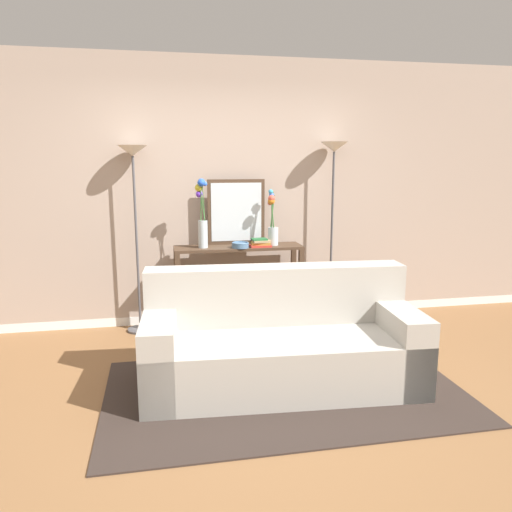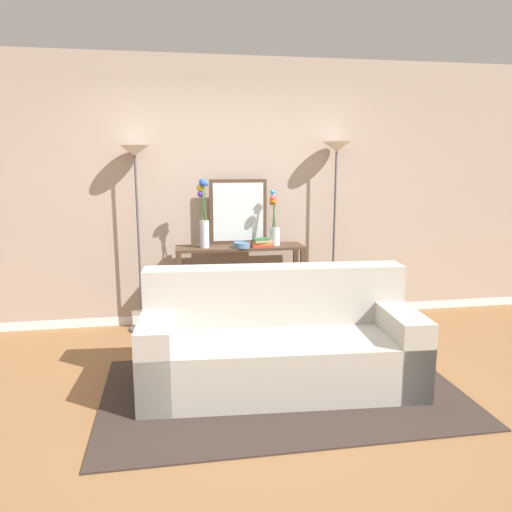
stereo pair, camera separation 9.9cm
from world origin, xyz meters
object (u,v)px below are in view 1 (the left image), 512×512
(console_table, at_px, (239,273))
(vase_short_flowers, at_px, (272,223))
(book_row_under_console, at_px, (208,324))
(vase_tall_flowers, at_px, (202,218))
(floor_lamp_left, at_px, (134,187))
(couch, at_px, (281,344))
(floor_lamp_right, at_px, (333,182))
(fruit_bowl, at_px, (240,245))
(book_stack, at_px, (261,243))
(wall_mirror, at_px, (236,212))

(console_table, height_order, vase_short_flowers, vase_short_flowers)
(book_row_under_console, bearing_deg, vase_tall_flowers, -149.52)
(book_row_under_console, bearing_deg, floor_lamp_left, 172.20)
(couch, xyz_separation_m, console_table, (-0.11, 1.36, 0.27))
(vase_tall_flowers, bearing_deg, book_row_under_console, 30.48)
(couch, height_order, vase_short_flowers, vase_short_flowers)
(floor_lamp_right, bearing_deg, fruit_bowl, -169.15)
(vase_short_flowers, bearing_deg, book_row_under_console, 179.07)
(console_table, distance_m, book_row_under_console, 0.61)
(couch, xyz_separation_m, floor_lamp_left, (-1.10, 1.45, 1.13))
(console_table, xyz_separation_m, vase_short_flowers, (0.35, -0.01, 0.50))
(couch, bearing_deg, book_row_under_console, 107.22)
(floor_lamp_right, distance_m, fruit_bowl, 1.20)
(book_stack, bearing_deg, vase_tall_flowers, 174.64)
(couch, height_order, floor_lamp_right, floor_lamp_right)
(floor_lamp_right, height_order, vase_tall_flowers, floor_lamp_right)
(vase_tall_flowers, xyz_separation_m, book_row_under_console, (0.05, 0.03, -1.09))
(floor_lamp_left, distance_m, book_row_under_console, 1.55)
(floor_lamp_left, distance_m, floor_lamp_right, 2.02)
(book_row_under_console, bearing_deg, console_table, -0.00)
(book_row_under_console, bearing_deg, fruit_bowl, -17.59)
(vase_tall_flowers, relative_size, vase_short_flowers, 1.20)
(floor_lamp_right, xyz_separation_m, book_row_under_console, (-1.33, -0.09, -1.42))
(book_stack, bearing_deg, vase_short_flowers, 27.12)
(book_stack, distance_m, book_row_under_console, 0.99)
(book_stack, bearing_deg, fruit_bowl, -174.58)
(floor_lamp_left, distance_m, vase_short_flowers, 1.40)
(couch, height_order, floor_lamp_left, floor_lamp_left)
(console_table, bearing_deg, floor_lamp_right, 5.25)
(couch, height_order, wall_mirror, wall_mirror)
(floor_lamp_left, bearing_deg, wall_mirror, 2.59)
(wall_mirror, bearing_deg, vase_tall_flowers, -155.53)
(floor_lamp_left, height_order, wall_mirror, floor_lamp_left)
(console_table, distance_m, fruit_bowl, 0.32)
(wall_mirror, bearing_deg, floor_lamp_right, -2.56)
(floor_lamp_right, xyz_separation_m, vase_short_flowers, (-0.67, -0.10, -0.40))
(floor_lamp_left, xyz_separation_m, vase_short_flowers, (1.35, -0.10, -0.37))
(floor_lamp_left, relative_size, wall_mirror, 2.79)
(book_row_under_console, bearing_deg, book_stack, -8.77)
(vase_short_flowers, xyz_separation_m, fruit_bowl, (-0.35, -0.09, -0.20))
(fruit_bowl, xyz_separation_m, book_row_under_console, (-0.32, 0.10, -0.82))
(couch, distance_m, floor_lamp_right, 2.08)
(vase_short_flowers, bearing_deg, fruit_bowl, -165.38)
(couch, relative_size, floor_lamp_right, 1.12)
(vase_short_flowers, bearing_deg, book_stack, -152.88)
(floor_lamp_left, bearing_deg, book_stack, -8.22)
(wall_mirror, bearing_deg, floor_lamp_left, -177.41)
(console_table, relative_size, fruit_bowl, 7.70)
(book_row_under_console, bearing_deg, wall_mirror, 23.54)
(console_table, height_order, wall_mirror, wall_mirror)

